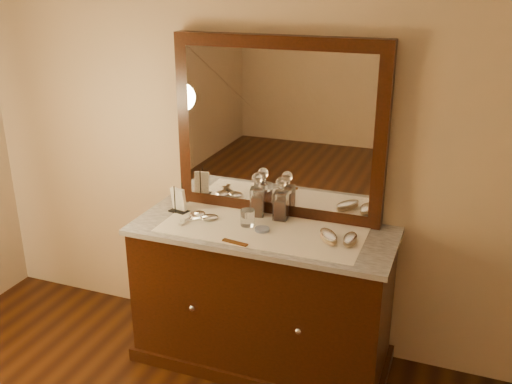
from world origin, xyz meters
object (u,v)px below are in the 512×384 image
at_px(hand_mirror_inner, 206,218).
at_px(decanter_left, 257,199).
at_px(mirror_frame, 278,129).
at_px(brush_far, 350,239).
at_px(comb, 235,242).
at_px(napkin_rack, 179,201).
at_px(dresser_cabinet, 262,299).
at_px(hand_mirror_outer, 195,215).
at_px(pin_dish, 262,229).
at_px(decanter_right, 281,203).
at_px(brush_near, 328,236).

bearing_deg(hand_mirror_inner, decanter_left, 32.11).
height_order(mirror_frame, brush_far, mirror_frame).
bearing_deg(comb, napkin_rack, 158.05).
height_order(dresser_cabinet, hand_mirror_outer, hand_mirror_outer).
height_order(pin_dish, brush_far, brush_far).
relative_size(napkin_rack, hand_mirror_inner, 0.82).
xyz_separation_m(napkin_rack, decanter_right, (0.59, 0.10, 0.03)).
height_order(mirror_frame, decanter_right, mirror_frame).
xyz_separation_m(pin_dish, decanter_left, (-0.10, 0.19, 0.09)).
distance_m(decanter_left, hand_mirror_inner, 0.31).
bearing_deg(hand_mirror_outer, hand_mirror_inner, -7.32).
bearing_deg(comb, mirror_frame, 90.36).
distance_m(decanter_left, decanter_right, 0.14).
xyz_separation_m(mirror_frame, napkin_rack, (-0.54, -0.19, -0.43)).
bearing_deg(comb, pin_dish, 76.86).
xyz_separation_m(decanter_left, brush_far, (0.57, -0.17, -0.08)).
bearing_deg(pin_dish, hand_mirror_inner, 174.87).
distance_m(dresser_cabinet, napkin_rack, 0.74).
bearing_deg(mirror_frame, decanter_left, -135.66).
bearing_deg(dresser_cabinet, brush_far, -1.49).
xyz_separation_m(pin_dish, hand_mirror_inner, (-0.35, 0.03, 0.00)).
xyz_separation_m(comb, hand_mirror_outer, (-0.34, 0.23, 0.00)).
distance_m(napkin_rack, hand_mirror_inner, 0.21).
height_order(decanter_right, brush_near, decanter_right).
height_order(comb, brush_near, brush_near).
bearing_deg(dresser_cabinet, hand_mirror_inner, 179.97).
bearing_deg(decanter_left, pin_dish, -62.41).
xyz_separation_m(comb, napkin_rack, (-0.47, 0.28, 0.06)).
height_order(comb, hand_mirror_inner, hand_mirror_inner).
relative_size(comb, hand_mirror_outer, 0.64).
height_order(pin_dish, hand_mirror_outer, hand_mirror_outer).
bearing_deg(comb, brush_near, 33.16).
relative_size(comb, brush_far, 0.94).
xyz_separation_m(dresser_cabinet, decanter_right, (0.05, 0.15, 0.54)).
bearing_deg(mirror_frame, pin_dish, -88.11).
bearing_deg(pin_dish, decanter_left, 117.59).
relative_size(decanter_left, hand_mirror_inner, 1.25).
bearing_deg(hand_mirror_inner, mirror_frame, 35.74).
height_order(comb, napkin_rack, napkin_rack).
relative_size(mirror_frame, decanter_right, 4.79).
distance_m(mirror_frame, comb, 0.68).
height_order(pin_dish, hand_mirror_inner, hand_mirror_inner).
height_order(mirror_frame, decanter_left, mirror_frame).
relative_size(decanter_right, hand_mirror_outer, 1.12).
bearing_deg(decanter_right, pin_dish, -103.65).
distance_m(pin_dish, decanter_left, 0.23).
relative_size(dresser_cabinet, pin_dish, 17.42).
distance_m(pin_dish, hand_mirror_inner, 0.35).
relative_size(mirror_frame, napkin_rack, 7.15).
xyz_separation_m(pin_dish, hand_mirror_outer, (-0.42, 0.04, 0.00)).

